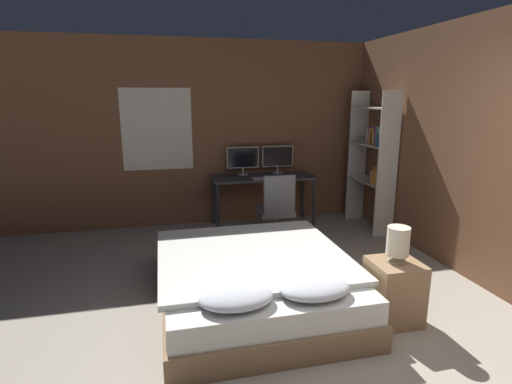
% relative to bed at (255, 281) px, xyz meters
% --- Properties ---
extents(wall_back, '(12.00, 0.08, 2.70)m').
position_rel_bed_xyz_m(wall_back, '(0.55, 2.64, 1.11)').
color(wall_back, brown).
rests_on(wall_back, ground_plane).
extents(wall_side_right, '(0.06, 12.00, 2.70)m').
position_rel_bed_xyz_m(wall_side_right, '(2.37, 0.15, 1.11)').
color(wall_side_right, brown).
rests_on(wall_side_right, ground_plane).
extents(bed, '(1.72, 1.95, 0.55)m').
position_rel_bed_xyz_m(bed, '(0.00, 0.00, 0.00)').
color(bed, '#846647').
rests_on(bed, ground_plane).
extents(nightstand, '(0.40, 0.40, 0.54)m').
position_rel_bed_xyz_m(nightstand, '(1.10, -0.54, 0.03)').
color(nightstand, '#997551').
rests_on(nightstand, ground_plane).
extents(bedside_lamp, '(0.19, 0.19, 0.31)m').
position_rel_bed_xyz_m(bedside_lamp, '(1.10, -0.54, 0.48)').
color(bedside_lamp, gray).
rests_on(bedside_lamp, nightstand).
extents(desk, '(1.53, 0.58, 0.75)m').
position_rel_bed_xyz_m(desk, '(0.67, 2.28, 0.42)').
color(desk, '#38383D').
rests_on(desk, ground_plane).
extents(monitor_left, '(0.48, 0.16, 0.42)m').
position_rel_bed_xyz_m(monitor_left, '(0.40, 2.47, 0.75)').
color(monitor_left, '#B7B7BC').
rests_on(monitor_left, desk).
extents(monitor_right, '(0.48, 0.16, 0.42)m').
position_rel_bed_xyz_m(monitor_right, '(0.94, 2.47, 0.75)').
color(monitor_right, '#B7B7BC').
rests_on(monitor_right, desk).
extents(keyboard, '(0.41, 0.13, 0.02)m').
position_rel_bed_xyz_m(keyboard, '(0.67, 2.10, 0.52)').
color(keyboard, '#B7B7BC').
rests_on(keyboard, desk).
extents(computer_mouse, '(0.07, 0.05, 0.04)m').
position_rel_bed_xyz_m(computer_mouse, '(0.96, 2.10, 0.53)').
color(computer_mouse, '#B7B7BC').
rests_on(computer_mouse, desk).
extents(office_chair, '(0.52, 0.52, 0.94)m').
position_rel_bed_xyz_m(office_chair, '(0.64, 1.52, 0.13)').
color(office_chair, black).
rests_on(office_chair, ground_plane).
extents(bookshelf, '(0.30, 0.88, 1.98)m').
position_rel_bed_xyz_m(bookshelf, '(2.17, 1.76, 0.87)').
color(bookshelf, beige).
rests_on(bookshelf, ground_plane).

